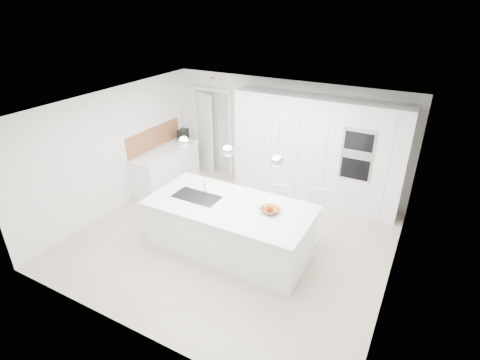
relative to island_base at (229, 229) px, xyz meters
The scene contains 27 objects.
floor 0.53m from the island_base, 108.43° to the left, with size 5.50×5.50×0.00m, color beige.
wall_back 2.92m from the island_base, 92.05° to the left, with size 5.50×5.50×0.00m, color white.
wall_left 2.98m from the island_base, behind, with size 5.00×5.00×0.00m, color white.
ceiling 2.09m from the island_base, 108.43° to the left, with size 5.50×5.50×0.00m, color white.
tall_cabinets 2.69m from the island_base, 74.36° to the left, with size 3.60×0.60×2.30m, color white.
oven_stack 2.86m from the island_base, 53.85° to the left, with size 0.62×0.04×1.05m, color #A5A5A8, non-canonical shape.
doorway_frame 3.50m from the island_base, 126.50° to the left, with size 1.11×0.08×2.13m, color white, non-canonical shape.
hallway_door 3.61m from the island_base, 130.22° to the left, with size 0.82×0.04×2.00m, color white.
radiator 3.28m from the island_base, 122.08° to the left, with size 0.32×0.04×1.40m, color white, non-canonical shape.
left_base_cabinets 2.96m from the island_base, 149.53° to the left, with size 0.60×1.80×0.86m, color white.
left_worktop 2.99m from the island_base, 149.53° to the left, with size 0.62×1.82×0.04m, color white.
oak_backsplash 3.29m from the island_base, 152.14° to the left, with size 0.02×1.80×0.50m, color #A76842.
island_base is the anchor object (origin of this frame).
island_worktop 0.45m from the island_base, 90.00° to the left, with size 2.84×1.40×0.04m, color white.
island_sink 0.76m from the island_base, behind, with size 0.84×0.44×0.18m, color #3F3F42, non-canonical shape.
island_tap 0.89m from the island_base, 161.57° to the left, with size 0.02×0.02×0.30m, color white.
pendant_left 1.70m from the island_base, behind, with size 0.20×0.20×0.20m, color white.
pendant_mid 1.47m from the island_base, 146.31° to the right, with size 0.20×0.20×0.20m, color white.
pendant_right 1.70m from the island_base, ahead, with size 0.20×0.20×0.20m, color white.
fruit_bowl 0.88m from the island_base, 11.06° to the left, with size 0.32×0.32×0.08m, color #A76842.
espresso_machine 3.40m from the island_base, 139.19° to the left, with size 0.18×0.28×0.30m, color black.
bar_stool_left 1.01m from the island_base, 58.95° to the left, with size 0.32×0.45×0.97m, color white, non-canonical shape.
bar_stool_right 1.53m from the island_base, 37.49° to the left, with size 0.34×0.47×1.03m, color white, non-canonical shape.
apple_a 0.89m from the island_base, ahead, with size 0.08×0.08×0.08m, color #A61F00.
apple_b 0.92m from the island_base, ahead, with size 0.08×0.08×0.08m, color #A61F00.
apple_c 0.92m from the island_base, 10.12° to the left, with size 0.07×0.07×0.07m, color #A61F00.
banana_bunch 0.94m from the island_base, ahead, with size 0.22×0.22×0.03m, color yellow.
Camera 1 is at (2.88, -5.03, 4.11)m, focal length 28.00 mm.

